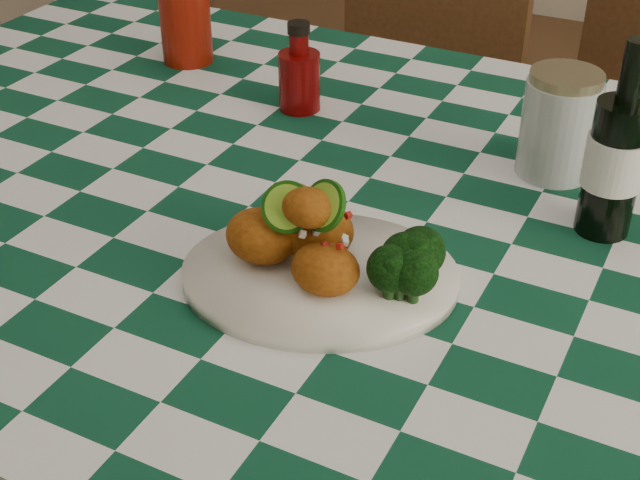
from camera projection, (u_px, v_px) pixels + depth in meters
The scene contains 10 objects.
dining_table at pixel (344, 431), 1.30m from camera, with size 1.66×1.06×0.79m, color #0D4029, non-canonical shape.
plate at pixel (320, 276), 0.94m from camera, with size 0.29×0.23×0.02m, color white, non-canonical shape.
fried_chicken_pile at pixel (312, 229), 0.91m from camera, with size 0.15×0.11×0.10m, color #A2520F, non-canonical shape.
broccoli_side at pixel (413, 265), 0.89m from camera, with size 0.08×0.08×0.06m, color black, non-canonical shape.
red_tumbler at pixel (185, 18), 1.42m from camera, with size 0.08×0.08×0.14m, color maroon.
ketchup_bottle at pixel (299, 67), 1.27m from camera, with size 0.06×0.06×0.13m, color #640505, non-canonical shape.
mason_jar at pixel (559, 124), 1.11m from camera, with size 0.09×0.09×0.14m, color #B2BCBA, non-canonical shape.
beer_bottle at pixel (619, 141), 0.97m from camera, with size 0.07×0.07×0.23m, color black, non-canonical shape.
wooden_chair_left at pixel (394, 153), 1.90m from camera, with size 0.41×0.43×0.90m, color #472814, non-canonical shape.
wooden_chair_right at pixel (629, 173), 1.71m from camera, with size 0.46×0.49×1.02m, color #472814, non-canonical shape.
Camera 1 is at (0.39, -0.84, 1.35)m, focal length 50.00 mm.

